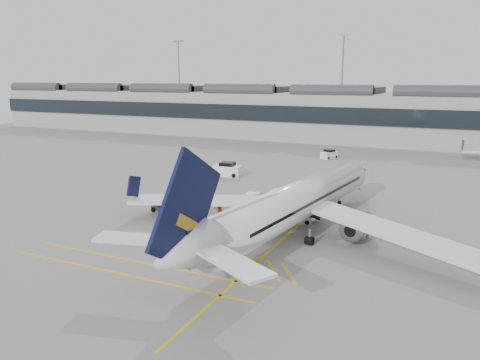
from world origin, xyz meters
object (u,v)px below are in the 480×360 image
at_px(belt_loader, 292,217).
at_px(ramp_agent_b, 219,208).
at_px(pushback_tug, 165,206).
at_px(ramp_agent_a, 262,205).
at_px(baggage_cart_a, 279,197).
at_px(airliner_main, 294,203).

bearing_deg(belt_loader, ramp_agent_b, 175.36).
bearing_deg(pushback_tug, belt_loader, 17.47).
relative_size(ramp_agent_a, pushback_tug, 0.60).
bearing_deg(baggage_cart_a, belt_loader, -53.60).
xyz_separation_m(airliner_main, ramp_agent_a, (-5.44, 5.53, -2.19)).
relative_size(baggage_cart_a, ramp_agent_a, 1.08).
relative_size(airliner_main, ramp_agent_b, 19.80).
xyz_separation_m(baggage_cart_a, pushback_tug, (-10.44, -7.78, -0.32)).
bearing_deg(ramp_agent_a, belt_loader, -66.59).
height_order(airliner_main, belt_loader, airliner_main).
bearing_deg(ramp_agent_b, pushback_tug, -32.44).
relative_size(ramp_agent_b, pushback_tug, 0.70).
height_order(airliner_main, ramp_agent_a, airliner_main).
distance_m(ramp_agent_a, ramp_agent_b, 5.01).
xyz_separation_m(belt_loader, baggage_cart_a, (-3.42, 5.27, 0.41)).
height_order(belt_loader, ramp_agent_a, belt_loader).
height_order(baggage_cart_a, ramp_agent_b, ramp_agent_b).
bearing_deg(airliner_main, ramp_agent_a, 142.07).
bearing_deg(belt_loader, airliner_main, -86.68).
xyz_separation_m(airliner_main, baggage_cart_a, (-4.82, 8.94, -2.06)).
height_order(baggage_cart_a, pushback_tug, baggage_cart_a).
bearing_deg(ramp_agent_b, belt_loader, 153.69).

